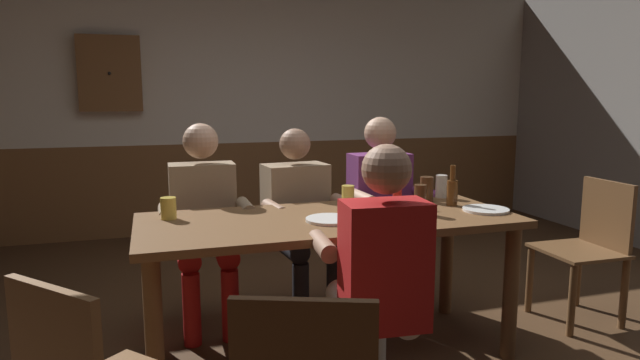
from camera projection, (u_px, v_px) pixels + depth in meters
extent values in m
plane|color=#4C331E|center=(329.00, 353.00, 2.99)|extent=(8.10, 8.10, 0.00)
cube|color=silver|center=(237.00, 64.00, 5.53)|extent=(6.75, 0.12, 1.59)
cube|color=brown|center=(240.00, 186.00, 5.72)|extent=(6.75, 0.12, 0.91)
cube|color=brown|center=(330.00, 220.00, 2.86)|extent=(1.97, 0.81, 0.04)
cylinder|color=brown|center=(154.00, 338.00, 2.35)|extent=(0.08, 0.08, 0.73)
cylinder|color=brown|center=(511.00, 293.00, 2.88)|extent=(0.08, 0.08, 0.73)
cylinder|color=brown|center=(153.00, 288.00, 2.96)|extent=(0.08, 0.08, 0.73)
cylinder|color=brown|center=(447.00, 258.00, 3.50)|extent=(0.08, 0.08, 0.73)
cube|color=#997F60|center=(203.00, 206.00, 3.36)|extent=(0.40, 0.22, 0.53)
sphere|color=tan|center=(201.00, 141.00, 3.29)|extent=(0.22, 0.22, 0.22)
cylinder|color=#AD1919|center=(225.00, 250.00, 3.28)|extent=(0.14, 0.42, 0.13)
cylinder|color=#AD1919|center=(188.00, 253.00, 3.21)|extent=(0.14, 0.42, 0.13)
cylinder|color=#AD1919|center=(230.00, 305.00, 3.12)|extent=(0.10, 0.10, 0.42)
cylinder|color=#AD1919|center=(192.00, 309.00, 3.06)|extent=(0.10, 0.10, 0.42)
cylinder|color=#997F60|center=(246.00, 207.00, 3.18)|extent=(0.08, 0.28, 0.08)
cylinder|color=#997F60|center=(165.00, 212.00, 3.05)|extent=(0.08, 0.28, 0.08)
cube|color=#997F60|center=(295.00, 202.00, 3.53)|extent=(0.43, 0.28, 0.50)
sphere|color=#9E755B|center=(295.00, 144.00, 3.47)|extent=(0.20, 0.20, 0.20)
cylinder|color=black|center=(321.00, 241.00, 3.47)|extent=(0.18, 0.44, 0.13)
cylinder|color=black|center=(288.00, 245.00, 3.39)|extent=(0.18, 0.44, 0.13)
cylinder|color=black|center=(335.00, 292.00, 3.32)|extent=(0.10, 0.10, 0.42)
cylinder|color=black|center=(301.00, 298.00, 3.23)|extent=(0.10, 0.10, 0.42)
cylinder|color=#9E755B|center=(345.00, 203.00, 3.39)|extent=(0.11, 0.29, 0.08)
cylinder|color=#9E755B|center=(274.00, 209.00, 3.20)|extent=(0.11, 0.29, 0.08)
cube|color=#6B2D66|center=(379.00, 194.00, 3.70)|extent=(0.41, 0.22, 0.55)
sphere|color=tan|center=(380.00, 133.00, 3.64)|extent=(0.22, 0.22, 0.22)
cylinder|color=#6B2D66|center=(403.00, 234.00, 3.64)|extent=(0.14, 0.41, 0.13)
cylinder|color=#6B2D66|center=(373.00, 237.00, 3.57)|extent=(0.14, 0.41, 0.13)
cylinder|color=#6B2D66|center=(417.00, 283.00, 3.49)|extent=(0.10, 0.10, 0.42)
cylinder|color=#6B2D66|center=(386.00, 287.00, 3.42)|extent=(0.10, 0.10, 0.42)
cylinder|color=#6B2D66|center=(427.00, 194.00, 3.55)|extent=(0.09, 0.28, 0.08)
cylinder|color=tan|center=(363.00, 198.00, 3.40)|extent=(0.09, 0.28, 0.08)
cube|color=#AD1919|center=(385.00, 265.00, 2.20)|extent=(0.36, 0.24, 0.53)
sphere|color=#9E755B|center=(387.00, 169.00, 2.14)|extent=(0.20, 0.20, 0.20)
cylinder|color=silver|center=(351.00, 309.00, 2.37)|extent=(0.17, 0.43, 0.13)
cylinder|color=silver|center=(392.00, 306.00, 2.41)|extent=(0.17, 0.43, 0.13)
cylinder|color=silver|center=(339.00, 345.00, 2.62)|extent=(0.10, 0.10, 0.42)
cylinder|color=silver|center=(376.00, 341.00, 2.66)|extent=(0.10, 0.10, 0.42)
cylinder|color=#9E755B|center=(323.00, 246.00, 2.39)|extent=(0.10, 0.29, 0.08)
cylinder|color=#9E755B|center=(409.00, 240.00, 2.48)|extent=(0.10, 0.29, 0.08)
cube|color=brown|center=(55.00, 357.00, 1.54)|extent=(0.29, 0.32, 0.42)
cube|color=brown|center=(578.00, 251.00, 3.36)|extent=(0.45, 0.45, 0.02)
cube|color=brown|center=(607.00, 214.00, 3.38)|extent=(0.04, 0.40, 0.42)
cylinder|color=brown|center=(572.00, 300.00, 3.16)|extent=(0.04, 0.04, 0.44)
cylinder|color=brown|center=(530.00, 279.00, 3.52)|extent=(0.04, 0.04, 0.44)
cylinder|color=brown|center=(624.00, 294.00, 3.27)|extent=(0.04, 0.04, 0.44)
cylinder|color=brown|center=(578.00, 274.00, 3.63)|extent=(0.04, 0.04, 0.44)
cylinder|color=white|center=(330.00, 219.00, 2.76)|extent=(0.25, 0.25, 0.01)
cylinder|color=white|center=(486.00, 210.00, 3.00)|extent=(0.25, 0.25, 0.01)
cylinder|color=#593314|center=(452.00, 193.00, 3.14)|extent=(0.06, 0.06, 0.15)
cylinder|color=#593314|center=(453.00, 173.00, 3.12)|extent=(0.03, 0.03, 0.09)
cylinder|color=red|center=(397.00, 190.00, 3.17)|extent=(0.05, 0.05, 0.17)
cylinder|color=red|center=(398.00, 169.00, 3.15)|extent=(0.02, 0.02, 0.07)
cylinder|color=#E5C64C|center=(168.00, 208.00, 2.80)|extent=(0.08, 0.08, 0.11)
cylinder|color=#4C2D19|center=(427.00, 189.00, 3.25)|extent=(0.08, 0.08, 0.15)
cylinder|color=#E5C64C|center=(348.00, 199.00, 2.94)|extent=(0.07, 0.07, 0.15)
cylinder|color=white|center=(441.00, 186.00, 3.38)|extent=(0.07, 0.07, 0.14)
cylinder|color=#4C2D19|center=(420.00, 199.00, 2.92)|extent=(0.07, 0.07, 0.16)
cube|color=brown|center=(110.00, 74.00, 5.06)|extent=(0.56, 0.12, 0.70)
sphere|color=black|center=(109.00, 73.00, 4.99)|extent=(0.03, 0.03, 0.03)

